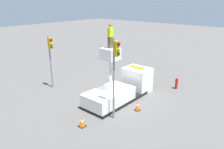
{
  "coord_description": "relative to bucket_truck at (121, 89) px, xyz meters",
  "views": [
    {
      "loc": [
        -12.85,
        -10.53,
        8.06
      ],
      "look_at": [
        -1.5,
        -0.81,
        2.92
      ],
      "focal_mm": 35.0,
      "sensor_mm": 36.0,
      "label": 1
    }
  ],
  "objects": [
    {
      "name": "ground_plane",
      "position": [
        -0.64,
        0.0,
        -0.91
      ],
      "size": [
        120.0,
        120.0,
        0.0
      ],
      "primitive_type": "plane",
      "color": "#565451"
    },
    {
      "name": "bucket_truck",
      "position": [
        0.0,
        0.0,
        0.0
      ],
      "size": [
        6.93,
        2.39,
        4.63
      ],
      "color": "black",
      "rests_on": "ground"
    },
    {
      "name": "worker",
      "position": [
        -1.38,
        0.0,
        4.6
      ],
      "size": [
        0.4,
        0.26,
        1.75
      ],
      "color": "brown",
      "rests_on": "bucket_truck"
    },
    {
      "name": "traffic_light_pole",
      "position": [
        -2.9,
        -1.75,
        3.14
      ],
      "size": [
        0.34,
        0.57,
        5.75
      ],
      "color": "gray",
      "rests_on": "ground"
    },
    {
      "name": "traffic_light_across",
      "position": [
        -2.3,
        6.48,
        2.63
      ],
      "size": [
        0.34,
        0.57,
        5.0
      ],
      "color": "gray",
      "rests_on": "ground"
    },
    {
      "name": "fire_hydrant",
      "position": [
        5.14,
        -2.63,
        -0.37
      ],
      "size": [
        0.49,
        0.25,
        1.09
      ],
      "color": "red",
      "rests_on": "ground"
    },
    {
      "name": "traffic_cone_rear",
      "position": [
        -5.13,
        -0.72,
        -0.55
      ],
      "size": [
        0.47,
        0.47,
        0.76
      ],
      "color": "black",
      "rests_on": "ground"
    },
    {
      "name": "traffic_cone_curbside",
      "position": [
        -0.84,
        -2.26,
        -0.53
      ],
      "size": [
        0.42,
        0.42,
        0.79
      ],
      "color": "black",
      "rests_on": "ground"
    }
  ]
}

